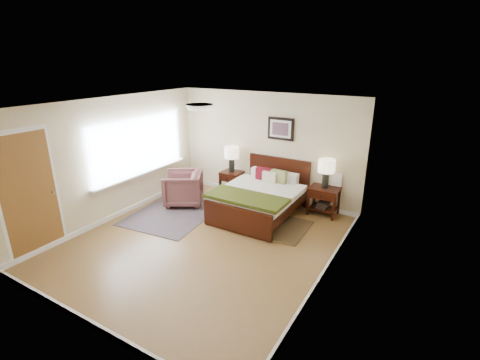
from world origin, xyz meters
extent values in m
plane|color=olive|center=(0.00, 0.00, 0.00)|extent=(5.00, 5.00, 0.00)
cube|color=beige|center=(0.00, 2.50, 1.25)|extent=(4.50, 0.04, 2.50)
cube|color=beige|center=(0.00, -2.50, 1.25)|extent=(4.50, 0.04, 2.50)
cube|color=beige|center=(-2.25, 0.00, 1.25)|extent=(0.04, 5.00, 2.50)
cube|color=beige|center=(2.25, 0.00, 1.25)|extent=(0.04, 5.00, 2.50)
cube|color=white|center=(0.00, 0.00, 2.50)|extent=(4.50, 5.00, 0.02)
cube|color=silver|center=(-2.23, 0.70, 1.40)|extent=(0.02, 2.72, 1.32)
cube|color=silver|center=(-2.21, 0.70, 1.40)|extent=(0.01, 2.60, 1.20)
cube|color=silver|center=(-2.18, 0.70, 0.77)|extent=(0.10, 2.72, 0.04)
cube|color=silver|center=(-2.23, -1.75, 1.09)|extent=(0.01, 1.00, 2.18)
cube|color=brown|center=(-2.23, -1.75, 1.05)|extent=(0.01, 0.90, 2.10)
cylinder|color=#999999|center=(-2.20, -1.37, 1.00)|extent=(0.04, 0.04, 0.04)
cylinder|color=white|center=(0.00, 0.00, 2.46)|extent=(0.40, 0.40, 0.07)
cylinder|color=beige|center=(0.00, 0.00, 2.50)|extent=(0.44, 0.44, 0.01)
cube|color=black|center=(0.35, 2.46, 0.54)|extent=(1.50, 0.06, 1.05)
cube|color=black|center=(0.35, 0.58, 0.28)|extent=(1.50, 0.06, 0.52)
cube|color=black|center=(-0.36, 1.52, 0.30)|extent=(0.06, 1.86, 0.17)
cube|color=black|center=(1.06, 1.52, 0.30)|extent=(0.06, 1.86, 0.17)
cube|color=silver|center=(0.35, 1.52, 0.42)|extent=(1.40, 1.84, 0.21)
cube|color=silver|center=(0.35, 1.42, 0.56)|extent=(1.58, 1.61, 0.09)
cube|color=#394614|center=(0.35, 0.94, 0.61)|extent=(1.62, 0.70, 0.07)
cube|color=silver|center=(0.02, 2.22, 0.69)|extent=(0.47, 0.18, 0.24)
cube|color=silver|center=(0.68, 2.22, 0.69)|extent=(0.47, 0.18, 0.24)
cube|color=#5A0A15|center=(0.14, 2.10, 0.73)|extent=(0.37, 0.17, 0.30)
cube|color=#878D51|center=(0.52, 2.10, 0.73)|extent=(0.36, 0.16, 0.30)
cube|color=beige|center=(0.33, 2.02, 0.71)|extent=(0.32, 0.13, 0.26)
cube|color=black|center=(0.35, 2.48, 1.72)|extent=(0.62, 0.03, 0.50)
cube|color=silver|center=(0.35, 2.46, 1.72)|extent=(0.50, 0.01, 0.38)
cube|color=#A52D23|center=(0.35, 2.44, 1.72)|extent=(0.38, 0.01, 0.28)
cube|color=black|center=(-0.81, 2.27, 0.56)|extent=(0.49, 0.44, 0.05)
cube|color=black|center=(-1.03, 2.08, 0.27)|extent=(0.05, 0.05, 0.54)
cube|color=black|center=(-0.60, 2.08, 0.27)|extent=(0.05, 0.05, 0.54)
cube|color=black|center=(-1.03, 2.46, 0.27)|extent=(0.05, 0.05, 0.54)
cube|color=black|center=(-0.60, 2.46, 0.27)|extent=(0.05, 0.05, 0.54)
cube|color=black|center=(-0.81, 2.06, 0.46)|extent=(0.43, 0.03, 0.14)
cube|color=black|center=(1.50, 2.27, 0.59)|extent=(0.62, 0.46, 0.05)
cube|color=black|center=(1.23, 2.07, 0.28)|extent=(0.05, 0.05, 0.57)
cube|color=black|center=(1.78, 2.07, 0.28)|extent=(0.05, 0.05, 0.57)
cube|color=black|center=(1.23, 2.47, 0.28)|extent=(0.05, 0.05, 0.57)
cube|color=black|center=(1.78, 2.47, 0.28)|extent=(0.05, 0.05, 0.57)
cube|color=black|center=(1.50, 2.05, 0.49)|extent=(0.56, 0.03, 0.14)
cube|color=black|center=(1.50, 2.27, 0.14)|extent=(0.56, 0.40, 0.03)
cube|color=black|center=(1.50, 2.27, 0.17)|extent=(0.23, 0.29, 0.03)
cube|color=black|center=(1.50, 2.27, 0.20)|extent=(0.23, 0.29, 0.03)
cube|color=black|center=(1.50, 2.27, 0.24)|extent=(0.23, 0.29, 0.03)
cube|color=black|center=(1.50, 2.27, 0.28)|extent=(0.23, 0.29, 0.03)
cylinder|color=black|center=(-0.81, 2.27, 0.75)|extent=(0.14, 0.14, 0.32)
cylinder|color=black|center=(-0.81, 2.27, 0.93)|extent=(0.02, 0.02, 0.06)
cylinder|color=#F8E1BD|center=(-0.81, 2.27, 1.07)|extent=(0.35, 0.35, 0.26)
cylinder|color=black|center=(1.50, 2.27, 0.78)|extent=(0.14, 0.14, 0.32)
cylinder|color=black|center=(1.50, 2.27, 0.96)|extent=(0.02, 0.02, 0.06)
cylinder|color=#F8E1BD|center=(1.50, 2.27, 1.10)|extent=(0.35, 0.35, 0.26)
imported|color=brown|center=(-1.45, 1.19, 0.38)|extent=(1.15, 1.14, 0.77)
cube|color=#0C0F3C|center=(-1.32, 0.78, 0.01)|extent=(1.80, 2.39, 0.01)
cube|color=black|center=(1.12, 1.22, 0.01)|extent=(0.80, 1.16, 0.01)
camera|label=1|loc=(3.45, -4.55, 3.21)|focal=26.00mm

